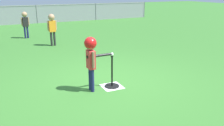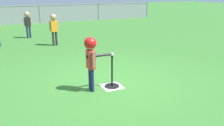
{
  "view_description": "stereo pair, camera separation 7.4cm",
  "coord_description": "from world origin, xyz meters",
  "px_view_note": "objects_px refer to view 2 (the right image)",
  "views": [
    {
      "loc": [
        -2.22,
        -4.67,
        2.07
      ],
      "look_at": [
        -0.13,
        -0.28,
        0.55
      ],
      "focal_mm": 37.89,
      "sensor_mm": 36.0,
      "label": 1
    },
    {
      "loc": [
        -2.15,
        -4.7,
        2.07
      ],
      "look_at": [
        -0.13,
        -0.28,
        0.55
      ],
      "focal_mm": 37.89,
      "sensor_mm": 36.0,
      "label": 2
    }
  ],
  "objects_px": {
    "fielder_near_right": "(28,21)",
    "batting_tee": "(112,82)",
    "fielder_deep_right": "(54,25)",
    "baseball_on_tee": "(112,54)",
    "batter_child": "(91,53)"
  },
  "relations": [
    {
      "from": "batter_child",
      "to": "fielder_near_right",
      "type": "bearing_deg",
      "value": 95.13
    },
    {
      "from": "batting_tee",
      "to": "baseball_on_tee",
      "type": "relative_size",
      "value": 9.59
    },
    {
      "from": "fielder_near_right",
      "to": "batting_tee",
      "type": "bearing_deg",
      "value": -80.76
    },
    {
      "from": "batting_tee",
      "to": "fielder_deep_right",
      "type": "height_order",
      "value": "fielder_deep_right"
    },
    {
      "from": "batting_tee",
      "to": "fielder_near_right",
      "type": "relative_size",
      "value": 0.62
    },
    {
      "from": "fielder_deep_right",
      "to": "baseball_on_tee",
      "type": "bearing_deg",
      "value": -86.08
    },
    {
      "from": "batting_tee",
      "to": "fielder_deep_right",
      "type": "distance_m",
      "value": 4.64
    },
    {
      "from": "baseball_on_tee",
      "to": "fielder_near_right",
      "type": "xyz_separation_m",
      "value": [
        -1.07,
        6.55,
        -0.01
      ]
    },
    {
      "from": "batting_tee",
      "to": "baseball_on_tee",
      "type": "bearing_deg",
      "value": 0.0
    },
    {
      "from": "batting_tee",
      "to": "batter_child",
      "type": "bearing_deg",
      "value": -179.33
    },
    {
      "from": "batter_child",
      "to": "fielder_deep_right",
      "type": "distance_m",
      "value": 4.6
    },
    {
      "from": "baseball_on_tee",
      "to": "fielder_deep_right",
      "type": "relative_size",
      "value": 0.06
    },
    {
      "from": "batting_tee",
      "to": "fielder_near_right",
      "type": "bearing_deg",
      "value": 99.24
    },
    {
      "from": "fielder_deep_right",
      "to": "fielder_near_right",
      "type": "xyz_separation_m",
      "value": [
        -0.75,
        1.96,
        -0.03
      ]
    },
    {
      "from": "batter_child",
      "to": "fielder_near_right",
      "type": "height_order",
      "value": "batter_child"
    }
  ]
}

